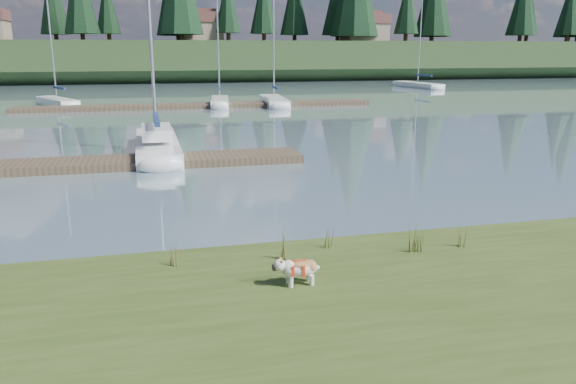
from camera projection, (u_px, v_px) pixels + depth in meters
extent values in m
plane|color=#7C96A1|center=(172.00, 108.00, 41.23)|extent=(200.00, 200.00, 0.00)
cube|color=#3E511E|center=(293.00, 371.00, 7.31)|extent=(60.00, 9.00, 0.35)
cube|color=#203319|center=(159.00, 61.00, 81.07)|extent=(200.00, 20.00, 5.00)
cylinder|color=silver|center=(291.00, 282.00, 9.44)|extent=(0.09, 0.09, 0.18)
cylinder|color=silver|center=(288.00, 278.00, 9.61)|extent=(0.09, 0.09, 0.18)
cylinder|color=silver|center=(312.00, 280.00, 9.52)|extent=(0.09, 0.09, 0.18)
cylinder|color=silver|center=(309.00, 276.00, 9.69)|extent=(0.09, 0.09, 0.18)
ellipsoid|color=silver|center=(300.00, 268.00, 9.52)|extent=(0.61, 0.31, 0.28)
ellipsoid|color=#AD7340|center=(300.00, 263.00, 9.49)|extent=(0.42, 0.29, 0.10)
ellipsoid|color=silver|center=(279.00, 265.00, 9.41)|extent=(0.21, 0.22, 0.21)
cube|color=black|center=(274.00, 268.00, 9.40)|extent=(0.07, 0.11, 0.08)
cube|color=white|center=(157.00, 148.00, 23.49)|extent=(1.76, 7.42, 0.70)
ellipsoid|color=white|center=(155.00, 135.00, 26.97)|extent=(1.64, 2.04, 0.70)
cube|color=navy|center=(156.00, 119.00, 22.14)|extent=(0.24, 3.37, 0.20)
cube|color=white|center=(157.00, 132.00, 22.92)|extent=(1.21, 2.70, 0.45)
cube|color=#4C3D2C|center=(86.00, 164.00, 20.51)|extent=(16.00, 2.00, 0.30)
cube|color=#4C3D2C|center=(200.00, 106.00, 41.65)|extent=(26.00, 2.20, 0.30)
cube|color=white|center=(57.00, 103.00, 43.08)|extent=(3.94, 6.17, 0.70)
ellipsoid|color=white|center=(45.00, 100.00, 45.38)|extent=(1.94, 2.10, 0.70)
cylinder|color=silver|center=(50.00, 30.00, 41.74)|extent=(0.12, 0.12, 9.64)
cube|color=navy|center=(59.00, 88.00, 42.16)|extent=(1.24, 2.30, 0.20)
cube|color=white|center=(220.00, 103.00, 43.20)|extent=(2.01, 5.84, 0.70)
ellipsoid|color=white|center=(220.00, 99.00, 45.95)|extent=(1.43, 1.70, 0.70)
cylinder|color=silver|center=(218.00, 34.00, 41.94)|extent=(0.12, 0.12, 9.00)
cube|color=navy|center=(219.00, 88.00, 42.15)|extent=(0.48, 2.28, 0.20)
cube|color=white|center=(274.00, 102.00, 43.72)|extent=(2.18, 7.04, 0.70)
ellipsoid|color=white|center=(269.00, 98.00, 47.04)|extent=(1.67, 2.02, 0.70)
cylinder|color=silver|center=(274.00, 23.00, 42.26)|extent=(0.12, 0.12, 10.66)
cube|color=navy|center=(276.00, 87.00, 42.52)|extent=(0.44, 2.76, 0.20)
cube|color=white|center=(418.00, 86.00, 63.12)|extent=(2.78, 7.87, 0.70)
ellipsoid|color=white|center=(399.00, 84.00, 66.59)|extent=(1.95, 2.31, 0.70)
cylinder|color=silver|center=(421.00, 27.00, 61.55)|extent=(0.12, 0.12, 11.50)
cube|color=navy|center=(424.00, 75.00, 61.88)|extent=(0.61, 3.06, 0.20)
cone|color=#475B23|center=(282.00, 244.00, 10.65)|extent=(0.03, 0.03, 0.59)
cone|color=brown|center=(289.00, 248.00, 10.62)|extent=(0.03, 0.03, 0.47)
cone|color=#475B23|center=(285.00, 242.00, 10.68)|extent=(0.03, 0.03, 0.65)
cone|color=brown|center=(290.00, 249.00, 10.67)|extent=(0.03, 0.03, 0.41)
cone|color=#475B23|center=(284.00, 247.00, 10.58)|extent=(0.03, 0.03, 0.53)
cone|color=#475B23|center=(326.00, 236.00, 11.31)|extent=(0.03, 0.03, 0.46)
cone|color=brown|center=(332.00, 239.00, 11.28)|extent=(0.03, 0.03, 0.37)
cone|color=#475B23|center=(328.00, 234.00, 11.35)|extent=(0.03, 0.03, 0.51)
cone|color=brown|center=(333.00, 239.00, 11.33)|extent=(0.03, 0.03, 0.32)
cone|color=#475B23|center=(328.00, 238.00, 11.25)|extent=(0.03, 0.03, 0.42)
cone|color=#475B23|center=(410.00, 236.00, 11.06)|extent=(0.03, 0.03, 0.64)
cone|color=brown|center=(416.00, 239.00, 11.04)|extent=(0.03, 0.03, 0.51)
cone|color=#475B23|center=(412.00, 233.00, 11.10)|extent=(0.03, 0.03, 0.71)
cone|color=brown|center=(416.00, 240.00, 11.09)|extent=(0.03, 0.03, 0.45)
cone|color=#475B23|center=(412.00, 238.00, 11.00)|extent=(0.03, 0.03, 0.58)
cone|color=#475B23|center=(169.00, 252.00, 10.33)|extent=(0.03, 0.03, 0.52)
cone|color=brown|center=(175.00, 256.00, 10.31)|extent=(0.03, 0.03, 0.41)
cone|color=#475B23|center=(172.00, 250.00, 10.37)|extent=(0.03, 0.03, 0.57)
cone|color=brown|center=(177.00, 256.00, 10.36)|extent=(0.03, 0.03, 0.36)
cone|color=#475B23|center=(170.00, 255.00, 10.27)|extent=(0.03, 0.03, 0.46)
cone|color=#475B23|center=(415.00, 243.00, 11.07)|extent=(0.03, 0.03, 0.37)
cone|color=brown|center=(421.00, 245.00, 11.04)|extent=(0.03, 0.03, 0.29)
cone|color=#475B23|center=(417.00, 241.00, 11.11)|extent=(0.03, 0.03, 0.41)
cone|color=brown|center=(422.00, 245.00, 11.09)|extent=(0.03, 0.03, 0.26)
cone|color=#475B23|center=(417.00, 245.00, 11.00)|extent=(0.03, 0.03, 0.33)
cone|color=#475B23|center=(457.00, 235.00, 11.37)|extent=(0.03, 0.03, 0.47)
cone|color=brown|center=(464.00, 238.00, 11.34)|extent=(0.03, 0.03, 0.37)
cone|color=#475B23|center=(459.00, 233.00, 11.41)|extent=(0.03, 0.03, 0.51)
cone|color=brown|center=(464.00, 238.00, 11.39)|extent=(0.03, 0.03, 0.33)
cone|color=#475B23|center=(460.00, 237.00, 11.30)|extent=(0.03, 0.03, 0.42)
cube|color=#33281C|center=(240.00, 259.00, 11.48)|extent=(60.00, 0.50, 0.14)
cylinder|color=#382619|center=(83.00, 36.00, 76.98)|extent=(0.60, 0.60, 1.80)
cylinder|color=#382619|center=(181.00, 36.00, 74.33)|extent=(0.60, 0.60, 1.80)
cylinder|color=#382619|center=(264.00, 37.00, 80.86)|extent=(0.60, 0.60, 1.80)
cone|color=black|center=(264.00, 1.00, 79.64)|extent=(3.96, 3.96, 9.00)
cylinder|color=#382619|center=(354.00, 37.00, 81.98)|extent=(0.60, 0.60, 1.80)
cylinder|color=#382619|center=(431.00, 38.00, 88.03)|extent=(0.60, 0.60, 1.80)
cylinder|color=#382619|center=(520.00, 38.00, 87.27)|extent=(0.60, 0.60, 1.80)
cone|color=black|center=(523.00, 0.00, 85.87)|extent=(4.62, 4.62, 10.50)
cube|color=gray|center=(200.00, 33.00, 79.61)|extent=(6.00, 5.00, 2.80)
cube|color=brown|center=(200.00, 18.00, 79.08)|extent=(6.30, 5.30, 1.40)
cube|color=brown|center=(200.00, 12.00, 78.89)|extent=(4.20, 3.60, 0.70)
cube|color=gray|center=(364.00, 34.00, 83.26)|extent=(6.00, 5.00, 2.80)
cube|color=brown|center=(365.00, 19.00, 82.74)|extent=(6.30, 5.30, 1.40)
cube|color=brown|center=(365.00, 13.00, 82.54)|extent=(4.20, 3.60, 0.70)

